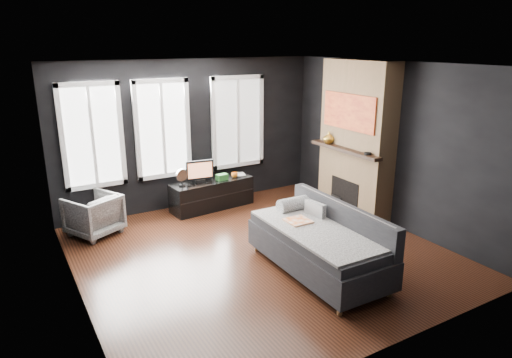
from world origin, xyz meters
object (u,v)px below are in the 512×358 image
sofa (318,240)px  monitor (200,170)px  armchair (93,213)px  book (236,169)px  media_console (212,194)px  mantel_vase (329,138)px  mug (235,174)px

sofa → monitor: (-0.40, 2.96, 0.31)m
armchair → book: (2.70, 0.23, 0.29)m
monitor → book: 0.78m
armchair → media_console: size_ratio=0.47×
mantel_vase → armchair: bearing=167.3°
sofa → mug: size_ratio=17.33×
armchair → mug: (2.61, 0.11, 0.23)m
book → sofa: bearing=-96.9°
media_console → monitor: (-0.22, 0.01, 0.50)m
book → monitor: bearing=-174.5°
mug → mantel_vase: mantel_vase is taller
sofa → book: (0.37, 3.03, 0.20)m
armchair → monitor: (1.93, 0.16, 0.40)m
monitor → book: bearing=12.7°
book → mantel_vase: 1.85m
sofa → book: bearing=83.6°
armchair → monitor: monitor is taller
monitor → book: (0.77, 0.07, -0.11)m
media_console → mantel_vase: size_ratio=7.40×
media_console → mantel_vase: bearing=-34.9°
armchair → monitor: bearing=157.6°
book → mantel_vase: (1.30, -1.13, 0.68)m
media_console → book: book is taller
sofa → book: size_ratio=8.97×
mug → media_console: bearing=175.3°
media_console → sofa: bearing=-91.8°
monitor → mug: bearing=3.4°
armchair → media_console: (2.15, 0.15, -0.10)m
mantel_vase → book: bearing=138.9°
media_console → mantel_vase: mantel_vase is taller
monitor → mantel_vase: mantel_vase is taller
media_console → mug: (0.46, -0.04, 0.33)m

